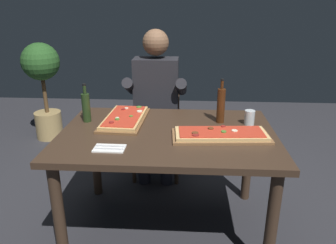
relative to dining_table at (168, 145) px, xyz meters
name	(u,v)px	position (x,y,z in m)	size (l,w,h in m)	color
ground_plane	(168,225)	(0.00, 0.00, -0.64)	(6.40, 6.40, 0.00)	#2D2D33
dining_table	(168,145)	(0.00, 0.00, 0.00)	(1.40, 0.96, 0.74)	#3D2B1E
pizza_rectangular_front	(221,135)	(0.34, -0.07, 0.11)	(0.62, 0.28, 0.05)	brown
pizza_rectangular_left	(125,118)	(-0.32, 0.19, 0.12)	(0.31, 0.54, 0.05)	brown
wine_bottle_dark	(86,107)	(-0.58, 0.16, 0.20)	(0.06, 0.06, 0.27)	#233819
oil_bottle_amber	(221,105)	(0.36, 0.20, 0.22)	(0.06, 0.06, 0.31)	#47230F
tumbler_near_camera	(249,118)	(0.55, 0.17, 0.15)	(0.07, 0.07, 0.10)	silver
napkin_cutlery_set	(110,148)	(-0.32, -0.28, 0.10)	(0.18, 0.11, 0.01)	white
diner_chair	(157,122)	(-0.15, 0.86, -0.16)	(0.44, 0.44, 0.87)	#3D2B1E
seated_diner	(156,99)	(-0.15, 0.74, 0.10)	(0.53, 0.41, 1.33)	#23232D
potted_plant_corner	(43,81)	(-1.52, 1.57, 0.05)	(0.42, 0.42, 1.12)	tan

